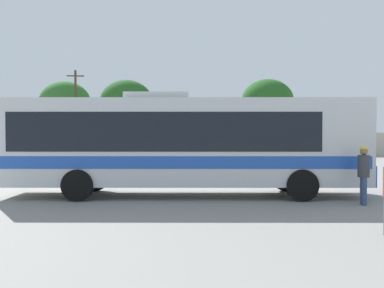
{
  "coord_description": "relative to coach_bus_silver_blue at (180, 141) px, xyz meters",
  "views": [
    {
      "loc": [
        0.29,
        -15.38,
        2.19
      ],
      "look_at": [
        -0.41,
        3.23,
        1.75
      ],
      "focal_mm": 40.45,
      "sensor_mm": 36.0,
      "label": 1
    }
  ],
  "objects": [
    {
      "name": "parked_car_rightmost_maroon",
      "position": [
        10.76,
        23.13,
        -1.12
      ],
      "size": [
        4.58,
        2.22,
        1.54
      ],
      "color": "maroon",
      "rests_on": "ground_plane"
    },
    {
      "name": "parked_car_leftmost_grey",
      "position": [
        -8.88,
        24.25,
        -1.15
      ],
      "size": [
        4.41,
        2.2,
        1.47
      ],
      "color": "slate",
      "rests_on": "ground_plane"
    },
    {
      "name": "roadside_tree_midleft",
      "position": [
        -7.69,
        30.35,
        3.58
      ],
      "size": [
        5.59,
        5.59,
        7.9
      ],
      "color": "brown",
      "rests_on": "ground_plane"
    },
    {
      "name": "parked_car_second_maroon",
      "position": [
        -3.23,
        23.55,
        -1.15
      ],
      "size": [
        4.07,
        2.04,
        1.48
      ],
      "color": "maroon",
      "rests_on": "ground_plane"
    },
    {
      "name": "attendant_by_bus_door",
      "position": [
        5.77,
        -1.76,
        -0.91
      ],
      "size": [
        0.38,
        0.38,
        1.8
      ],
      "color": "#33476B",
      "rests_on": "ground_plane"
    },
    {
      "name": "ground_plane",
      "position": [
        0.71,
        10.19,
        -1.93
      ],
      "size": [
        300.0,
        300.0,
        0.0
      ],
      "primitive_type": "plane",
      "color": "gray"
    },
    {
      "name": "coach_bus_silver_blue",
      "position": [
        0.0,
        0.0,
        0.0
      ],
      "size": [
        12.61,
        3.03,
        3.61
      ],
      "color": "silver",
      "rests_on": "ground_plane"
    },
    {
      "name": "roadside_tree_midright",
      "position": [
        -0.23,
        30.23,
        2.39
      ],
      "size": [
        4.01,
        4.01,
        6.04
      ],
      "color": "brown",
      "rests_on": "ground_plane"
    },
    {
      "name": "roadside_tree_right",
      "position": [
        7.14,
        30.16,
        3.64
      ],
      "size": [
        5.41,
        5.41,
        7.88
      ],
      "color": "brown",
      "rests_on": "ground_plane"
    },
    {
      "name": "roadside_tree_left",
      "position": [
        -15.57,
        34.2,
        3.82
      ],
      "size": [
        5.88,
        5.88,
        8.26
      ],
      "color": "brown",
      "rests_on": "ground_plane"
    },
    {
      "name": "utility_pole_near",
      "position": [
        -13.14,
        30.36,
        2.73
      ],
      "size": [
        1.8,
        0.39,
        8.95
      ],
      "color": "#4C3823",
      "rests_on": "ground_plane"
    },
    {
      "name": "parked_car_third_white",
      "position": [
        3.8,
        23.55,
        -1.12
      ],
      "size": [
        4.61,
        2.24,
        1.54
      ],
      "color": "silver",
      "rests_on": "ground_plane"
    },
    {
      "name": "perimeter_wall",
      "position": [
        0.71,
        27.66,
        -0.78
      ],
      "size": [
        80.0,
        0.3,
        2.3
      ],
      "primitive_type": "cube",
      "color": "#B2AD9E",
      "rests_on": "ground_plane"
    }
  ]
}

